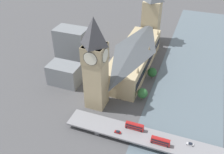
% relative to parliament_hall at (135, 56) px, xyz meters
% --- Properties ---
extents(ground_plane, '(600.00, 600.00, 0.00)m').
position_rel_parliament_hall_xyz_m(ground_plane, '(-16.25, 8.00, -12.49)').
color(ground_plane, '#4C4C4F').
extents(river_water, '(54.97, 360.00, 0.30)m').
position_rel_parliament_hall_xyz_m(river_water, '(-49.74, 8.00, -12.34)').
color(river_water, slate).
rests_on(river_water, ground_plane).
extents(parliament_hall, '(26.97, 93.53, 25.12)m').
position_rel_parliament_hall_xyz_m(parliament_hall, '(0.00, 0.00, 0.00)').
color(parliament_hall, tan).
rests_on(parliament_hall, ground_plane).
extents(clock_tower, '(15.04, 15.04, 68.58)m').
position_rel_parliament_hall_xyz_m(clock_tower, '(11.99, 57.66, 23.72)').
color(clock_tower, tan).
rests_on(clock_tower, ground_plane).
extents(victoria_tower, '(17.48, 17.48, 56.24)m').
position_rel_parliament_hall_xyz_m(victoria_tower, '(0.06, -59.50, 13.63)').
color(victoria_tower, tan).
rests_on(victoria_tower, ground_plane).
extents(road_bridge, '(141.95, 14.72, 4.45)m').
position_rel_parliament_hall_xyz_m(road_bridge, '(-49.74, 79.91, -8.92)').
color(road_bridge, slate).
rests_on(road_bridge, ground_plane).
extents(double_decker_bus_lead, '(11.55, 2.58, 4.60)m').
position_rel_parliament_hall_xyz_m(double_decker_bus_lead, '(-40.31, 82.90, -5.48)').
color(double_decker_bus_lead, red).
rests_on(double_decker_bus_lead, road_bridge).
extents(double_decker_bus_mid, '(11.99, 2.50, 4.76)m').
position_rel_parliament_hall_xyz_m(double_decker_bus_mid, '(-22.40, 76.62, -5.39)').
color(double_decker_bus_mid, red).
rests_on(double_decker_bus_mid, road_bridge).
extents(car_northbound_mid, '(4.20, 1.79, 1.49)m').
position_rel_parliament_hall_xyz_m(car_northbound_mid, '(-13.45, 83.36, -7.31)').
color(car_northbound_mid, maroon).
rests_on(car_northbound_mid, road_bridge).
extents(car_northbound_tail, '(4.24, 1.81, 1.41)m').
position_rel_parliament_hall_xyz_m(car_northbound_tail, '(-57.32, 77.15, -7.34)').
color(car_northbound_tail, silver).
rests_on(car_northbound_tail, road_bridge).
extents(city_block_west, '(29.63, 18.62, 30.45)m').
position_rel_parliament_hall_xyz_m(city_block_west, '(60.80, 2.81, 2.74)').
color(city_block_west, slate).
rests_on(city_block_west, ground_plane).
extents(city_block_center, '(25.82, 16.83, 17.41)m').
position_rel_parliament_hall_xyz_m(city_block_center, '(47.49, 41.87, -3.78)').
color(city_block_center, slate).
rests_on(city_block_center, ground_plane).
extents(tree_embankment_near, '(7.98, 7.98, 10.00)m').
position_rel_parliament_hall_xyz_m(tree_embankment_near, '(-18.66, 10.10, -6.49)').
color(tree_embankment_near, brown).
rests_on(tree_embankment_near, ground_plane).
extents(tree_embankment_mid, '(7.88, 7.88, 10.09)m').
position_rel_parliament_hall_xyz_m(tree_embankment_mid, '(-18.33, 40.92, -6.35)').
color(tree_embankment_mid, brown).
rests_on(tree_embankment_mid, ground_plane).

